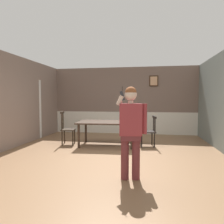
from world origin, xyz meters
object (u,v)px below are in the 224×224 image
(chair_by_doorway, at_px, (67,129))
(chair_near_window, at_px, (148,131))
(dining_table, at_px, (107,124))
(person_figure, at_px, (131,127))

(chair_by_doorway, bearing_deg, chair_near_window, 83.86)
(dining_table, bearing_deg, chair_by_doorway, -176.31)
(dining_table, distance_m, chair_near_window, 1.27)
(chair_near_window, height_order, person_figure, person_figure)
(chair_by_doorway, relative_size, person_figure, 0.63)
(chair_near_window, distance_m, person_figure, 2.69)
(chair_near_window, height_order, chair_by_doorway, chair_by_doorway)
(dining_table, xyz_separation_m, person_figure, (0.92, -2.55, 0.27))
(dining_table, relative_size, chair_by_doorway, 1.74)
(chair_by_doorway, xyz_separation_m, person_figure, (2.17, -2.47, 0.44))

